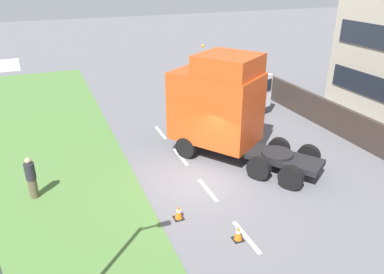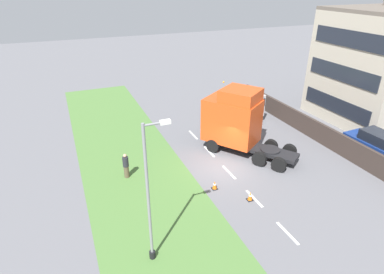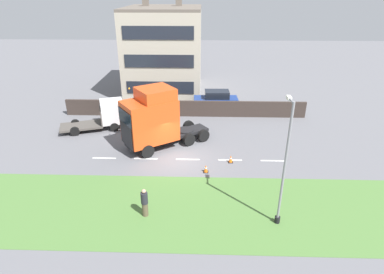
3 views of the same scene
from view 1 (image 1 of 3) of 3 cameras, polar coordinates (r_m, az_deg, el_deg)
name	(u,v)px [view 1 (image 1 of 3)]	position (r m, az deg, el deg)	size (l,w,h in m)	color
ground_plane	(201,182)	(16.19, 1.40, -6.85)	(120.00, 120.00, 0.00)	slate
grass_verge	(54,213)	(15.21, -20.24, -10.83)	(7.00, 44.00, 0.01)	#4C7538
lane_markings	(208,190)	(15.65, 2.43, -8.07)	(0.16, 14.60, 0.00)	white
boundary_wall	(365,133)	(20.75, 24.88, 0.57)	(0.25, 24.00, 1.62)	#382D28
lorry_cab	(221,106)	(17.58, 4.37, 4.69)	(6.02, 7.07, 5.09)	black
flatbed_truck	(242,91)	(23.72, 7.66, 6.92)	(3.73, 6.00, 2.57)	silver
pedestrian	(31,178)	(16.02, -23.28, -5.82)	(0.39, 0.39, 1.77)	brown
traffic_cone_lead	(179,212)	(13.89, -2.07, -11.36)	(0.36, 0.36, 0.58)	black
traffic_cone_trailing	(238,233)	(13.05, 7.07, -14.29)	(0.36, 0.36, 0.58)	black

